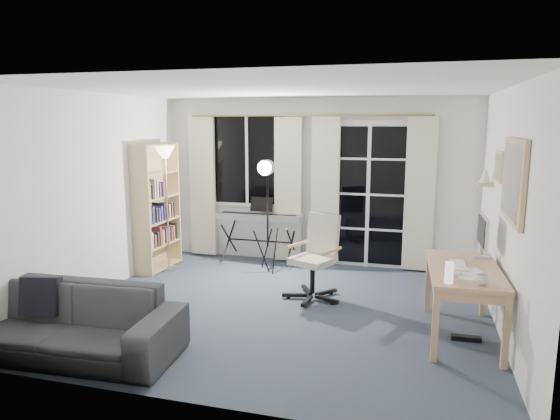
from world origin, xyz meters
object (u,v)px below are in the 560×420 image
Objects in this scene: keyboard_piano at (260,217)px; sofa at (63,310)px; desk at (464,276)px; office_chair at (318,249)px; monitor at (483,232)px; bookshelf at (154,210)px; studio_light at (266,181)px; mug at (482,279)px; torchiere_lamp at (166,171)px.

keyboard_piano is 0.60× the size of sofa.
desk is at bearing -35.63° from keyboard_piano.
office_chair is 2.00× the size of monitor.
bookshelf is 1.41× the size of keyboard_piano.
studio_light is (1.57, 0.23, 0.44)m from bookshelf.
desk is at bearing -15.42° from bookshelf.
mug is (0.10, -0.50, 0.14)m from desk.
monitor reaches higher than desk.
office_chair is 1.72m from desk.
mug is (1.66, -1.23, 0.16)m from office_chair.
keyboard_piano reaches higher than mug.
bookshelf reaches higher than office_chair.
desk is at bearing -18.49° from torchiere_lamp.
sofa is at bearing -82.67° from torchiere_lamp.
monitor is at bearing 23.31° from sofa.
bookshelf is 0.84× the size of sofa.
sofa reaches higher than mug.
mug is at bearing -97.48° from monitor.
desk is 3.72m from sofa.
desk is at bearing -115.28° from monitor.
monitor is at bearing 64.72° from desk.
bookshelf reaches higher than torchiere_lamp.
torchiere_lamp is at bearing 94.67° from sofa.
desk is at bearing -1.36° from office_chair.
sofa is (-1.04, -2.84, -0.87)m from studio_light.
sofa is (0.34, -2.61, -0.99)m from torchiere_lamp.
bookshelf is at bearing 156.69° from mug.
torchiere_lamp is 2.45m from office_chair.
studio_light is 1.60× the size of office_chair.
torchiere_lamp is 1.40m from studio_light.
studio_light is (0.23, -0.41, 0.59)m from keyboard_piano.
studio_light is 3.27m from mug.
torchiere_lamp is at bearing 155.58° from mug.
monitor is at bearing -8.87° from bookshelf.
bookshelf is 2.52m from office_chair.
monitor is at bearing -27.02° from keyboard_piano.
mug is at bearing -12.81° from office_chair.
torchiere_lamp is at bearing -150.78° from keyboard_piano.
bookshelf is at bearing -154.31° from keyboard_piano.
desk is 0.60m from monitor.
studio_light is 14.09× the size of mug.
desk is (4.00, -1.27, -0.23)m from bookshelf.
mug is at bearing -80.35° from desk.
torchiere_lamp reaches higher than office_chair.
bookshelf reaches higher than sofa.
desk is (2.66, -1.91, -0.08)m from keyboard_piano.
keyboard_piano is at bearing 151.25° from monitor.
torchiere_lamp reaches higher than monitor.
sofa is (-3.57, -0.84, -0.34)m from mug.
office_chair is (0.87, -0.77, -0.69)m from studio_light.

